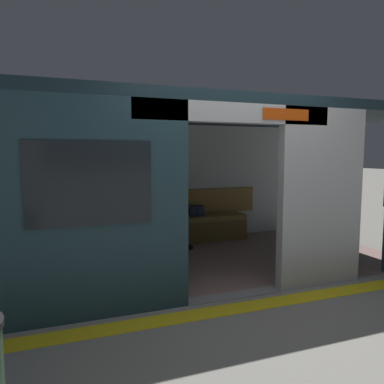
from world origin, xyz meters
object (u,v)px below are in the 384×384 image
(person_seated, at_px, (174,205))
(book, at_px, (150,218))
(train_car, at_px, (186,159))
(handbag, at_px, (196,211))
(bench_seat, at_px, (169,224))
(grab_pole_door, at_px, (178,200))

(person_seated, bearing_deg, book, -11.91)
(train_car, bearing_deg, handbag, -116.66)
(handbag, height_order, book, handbag)
(handbag, bearing_deg, book, 3.09)
(train_car, xyz_separation_m, bench_seat, (-0.08, -1.12, -1.13))
(book, distance_m, grab_pole_door, 2.12)
(bench_seat, height_order, person_seated, person_seated)
(bench_seat, bearing_deg, book, -5.19)
(train_car, height_order, handbag, train_car)
(book, bearing_deg, handbag, 166.26)
(bench_seat, distance_m, person_seated, 0.34)
(bench_seat, xyz_separation_m, book, (0.32, -0.03, 0.12))
(handbag, relative_size, book, 1.18)
(bench_seat, xyz_separation_m, person_seated, (-0.07, 0.05, 0.33))
(bench_seat, bearing_deg, train_car, 86.01)
(train_car, distance_m, grab_pole_door, 1.07)
(bench_seat, xyz_separation_m, handbag, (-0.52, -0.07, 0.19))
(train_car, height_order, bench_seat, train_car)
(handbag, distance_m, book, 0.85)
(person_seated, xyz_separation_m, grab_pole_door, (0.56, 1.95, 0.35))
(person_seated, height_order, grab_pole_door, grab_pole_door)
(train_car, relative_size, book, 29.09)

